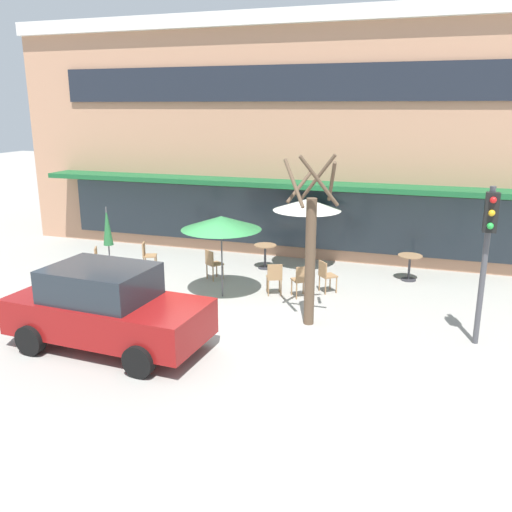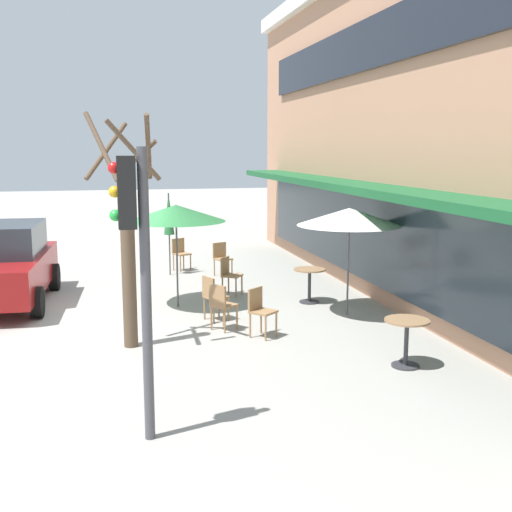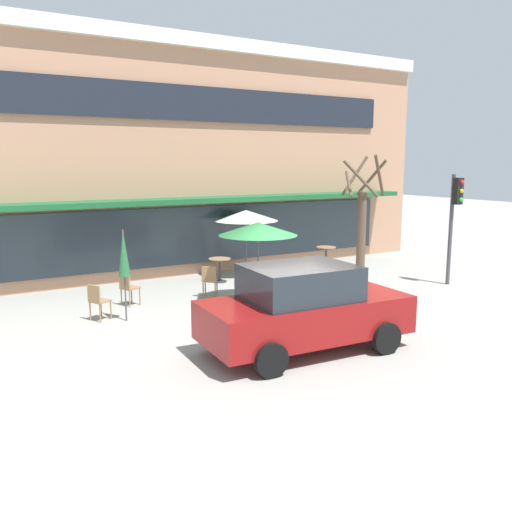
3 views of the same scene
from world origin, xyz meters
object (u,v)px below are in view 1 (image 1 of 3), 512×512
(cafe_chair_4, at_px, (326,274))
(traffic_light_pole, at_px, (487,241))
(cafe_table_streetside, at_px, (410,263))
(patio_umbrella_cream_folded, at_px, (107,227))
(cafe_table_near_wall, at_px, (265,252))
(patio_umbrella_green_folded, at_px, (307,205))
(cafe_chair_1, at_px, (147,254))
(cafe_chair_3, at_px, (100,259))
(cafe_chair_5, at_px, (212,262))
(parked_sedan, at_px, (107,308))
(street_tree, at_px, (311,248))
(patio_umbrella_corner_open, at_px, (221,223))
(cafe_chair_0, at_px, (301,279))
(cafe_chair_2, at_px, (274,276))

(cafe_chair_4, xyz_separation_m, traffic_light_pole, (3.73, -2.33, 1.77))
(cafe_table_streetside, distance_m, patio_umbrella_cream_folded, 8.78)
(cafe_table_near_wall, bearing_deg, patio_umbrella_cream_folded, -145.29)
(cafe_table_streetside, distance_m, patio_umbrella_green_folded, 3.51)
(cafe_chair_1, bearing_deg, cafe_table_near_wall, 21.74)
(cafe_table_streetside, xyz_separation_m, cafe_chair_4, (-2.11, -1.84, 0.01))
(cafe_chair_3, bearing_deg, traffic_light_pole, -9.14)
(cafe_chair_3, height_order, cafe_chair_5, same)
(traffic_light_pole, bearing_deg, cafe_chair_4, 147.93)
(patio_umbrella_green_folded, height_order, parked_sedan, patio_umbrella_green_folded)
(cafe_chair_5, xyz_separation_m, street_tree, (3.44, -2.39, 1.31))
(patio_umbrella_cream_folded, distance_m, patio_umbrella_corner_open, 3.60)
(cafe_chair_0, bearing_deg, patio_umbrella_cream_folded, -175.95)
(parked_sedan, xyz_separation_m, street_tree, (3.74, 2.57, 0.96))
(cafe_chair_2, bearing_deg, traffic_light_pole, -18.68)
(street_tree, bearing_deg, cafe_chair_3, 166.31)
(cafe_chair_1, bearing_deg, patio_umbrella_corner_open, -26.13)
(patio_umbrella_cream_folded, height_order, cafe_chair_5, patio_umbrella_cream_folded)
(cafe_chair_1, bearing_deg, cafe_table_streetside, 11.05)
(cafe_chair_2, bearing_deg, street_tree, -51.26)
(cafe_table_streetside, height_order, cafe_chair_3, cafe_chair_3)
(cafe_table_near_wall, bearing_deg, cafe_chair_3, -152.34)
(cafe_table_streetside, bearing_deg, street_tree, -116.34)
(cafe_chair_0, xyz_separation_m, cafe_chair_1, (-5.12, 0.93, 0.00))
(cafe_chair_2, relative_size, cafe_chair_4, 1.00)
(cafe_table_streetside, relative_size, cafe_chair_5, 0.85)
(patio_umbrella_green_folded, relative_size, cafe_chair_0, 2.47)
(cafe_table_near_wall, distance_m, traffic_light_pole, 7.42)
(patio_umbrella_cream_folded, height_order, cafe_chair_0, patio_umbrella_cream_folded)
(street_tree, bearing_deg, patio_umbrella_green_folded, 104.15)
(cafe_table_streetside, bearing_deg, cafe_chair_0, -137.24)
(cafe_table_near_wall, bearing_deg, traffic_light_pole, -33.83)
(street_tree, xyz_separation_m, traffic_light_pole, (3.66, -0.03, 0.46))
(patio_umbrella_cream_folded, xyz_separation_m, patio_umbrella_corner_open, (3.57, -0.19, 0.39))
(patio_umbrella_corner_open, height_order, street_tree, street_tree)
(cafe_chair_0, relative_size, cafe_chair_3, 1.00)
(cafe_table_streetside, distance_m, cafe_chair_3, 9.16)
(cafe_chair_5, bearing_deg, cafe_chair_1, 174.17)
(patio_umbrella_green_folded, relative_size, cafe_chair_5, 2.47)
(cafe_chair_2, bearing_deg, patio_umbrella_cream_folded, -175.74)
(street_tree, relative_size, traffic_light_pole, 1.17)
(patio_umbrella_green_folded, height_order, cafe_chair_3, patio_umbrella_green_folded)
(parked_sedan, bearing_deg, cafe_chair_5, 86.49)
(street_tree, bearing_deg, cafe_chair_1, 155.33)
(cafe_chair_1, xyz_separation_m, traffic_light_pole, (9.38, -2.65, 1.77))
(cafe_table_near_wall, relative_size, cafe_chair_0, 0.85)
(cafe_chair_3, xyz_separation_m, traffic_light_pole, (10.43, -1.68, 1.77))
(cafe_chair_3, bearing_deg, cafe_chair_2, 0.12)
(cafe_chair_0, distance_m, parked_sedan, 5.31)
(patio_umbrella_corner_open, distance_m, cafe_chair_0, 2.58)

